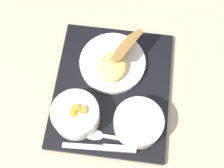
{
  "coord_description": "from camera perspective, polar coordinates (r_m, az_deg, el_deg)",
  "views": [
    {
      "loc": [
        -0.31,
        -0.01,
        0.83
      ],
      "look_at": [
        0.0,
        0.0,
        0.05
      ],
      "focal_mm": 50.0,
      "sensor_mm": 36.0,
      "label": 1
    }
  ],
  "objects": [
    {
      "name": "ground_plane",
      "position": [
        0.88,
        0.0,
        -1.11
      ],
      "size": [
        4.0,
        4.0,
        0.0
      ],
      "primitive_type": "plane",
      "color": "tan"
    },
    {
      "name": "serving_tray",
      "position": [
        0.88,
        0.0,
        -0.92
      ],
      "size": [
        0.41,
        0.36,
        0.02
      ],
      "color": "black",
      "rests_on": "ground_plane"
    },
    {
      "name": "bowl_salad",
      "position": [
        0.81,
        -6.66,
        -5.58
      ],
      "size": [
        0.12,
        0.12,
        0.07
      ],
      "color": "silver",
      "rests_on": "serving_tray"
    },
    {
      "name": "bowl_soup",
      "position": [
        0.81,
        4.85,
        -7.05
      ],
      "size": [
        0.13,
        0.13,
        0.05
      ],
      "color": "silver",
      "rests_on": "serving_tray"
    },
    {
      "name": "plate_main",
      "position": [
        0.88,
        0.45,
        4.17
      ],
      "size": [
        0.19,
        0.19,
        0.1
      ],
      "color": "silver",
      "rests_on": "serving_tray"
    },
    {
      "name": "knife",
      "position": [
        0.82,
        0.25,
        -11.66
      ],
      "size": [
        0.02,
        0.19,
        0.02
      ],
      "rotation": [
        0.0,
        0.0,
        1.52
      ],
      "color": "silver",
      "rests_on": "serving_tray"
    },
    {
      "name": "spoon",
      "position": [
        0.83,
        -1.71,
        -9.48
      ],
      "size": [
        0.04,
        0.15,
        0.01
      ],
      "rotation": [
        0.0,
        0.0,
        1.44
      ],
      "color": "silver",
      "rests_on": "serving_tray"
    }
  ]
}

